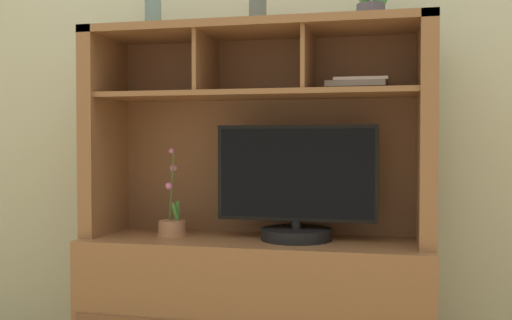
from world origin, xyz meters
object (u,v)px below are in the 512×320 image
(tv_monitor, at_px, (296,191))
(magazine_stack_left, at_px, (358,85))
(potted_succulent, at_px, (371,1))
(ceramic_vase, at_px, (258,3))
(diffuser_bottle, at_px, (153,15))
(media_console, at_px, (256,261))
(potted_orchid, at_px, (172,224))

(tv_monitor, height_order, magazine_stack_left, magazine_stack_left)
(potted_succulent, bearing_deg, ceramic_vase, 179.84)
(diffuser_bottle, height_order, ceramic_vase, diffuser_bottle)
(tv_monitor, bearing_deg, magazine_stack_left, 11.60)
(magazine_stack_left, distance_m, ceramic_vase, 0.51)
(media_console, bearing_deg, tv_monitor, -4.86)
(magazine_stack_left, distance_m, potted_succulent, 0.31)
(media_console, distance_m, magazine_stack_left, 0.79)
(tv_monitor, distance_m, potted_succulent, 0.77)
(potted_orchid, bearing_deg, potted_succulent, 3.05)
(ceramic_vase, bearing_deg, potted_orchid, -172.90)
(diffuser_bottle, xyz_separation_m, potted_succulent, (0.87, 0.00, 0.01))
(media_console, xyz_separation_m, diffuser_bottle, (-0.43, 0.02, 0.99))
(magazine_stack_left, bearing_deg, potted_orchid, -175.85)
(potted_orchid, height_order, magazine_stack_left, magazine_stack_left)
(media_console, xyz_separation_m, magazine_stack_left, (0.39, 0.03, 0.68))
(tv_monitor, xyz_separation_m, ceramic_vase, (-0.16, 0.04, 0.73))
(magazine_stack_left, xyz_separation_m, diffuser_bottle, (-0.82, -0.02, 0.30))
(tv_monitor, height_order, ceramic_vase, ceramic_vase)
(diffuser_bottle, bearing_deg, tv_monitor, -3.00)
(tv_monitor, relative_size, potted_orchid, 1.75)
(potted_orchid, relative_size, diffuser_bottle, 1.18)
(potted_orchid, bearing_deg, media_console, 3.26)
(media_console, relative_size, potted_orchid, 3.80)
(diffuser_bottle, height_order, potted_succulent, diffuser_bottle)
(potted_succulent, xyz_separation_m, ceramic_vase, (-0.44, 0.00, 0.02))
(diffuser_bottle, bearing_deg, potted_orchid, -21.91)
(magazine_stack_left, xyz_separation_m, ceramic_vase, (-0.39, -0.01, 0.33))
(potted_orchid, xyz_separation_m, diffuser_bottle, (-0.09, 0.04, 0.85))
(potted_orchid, bearing_deg, ceramic_vase, 7.10)
(tv_monitor, relative_size, diffuser_bottle, 2.07)
(tv_monitor, distance_m, ceramic_vase, 0.75)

